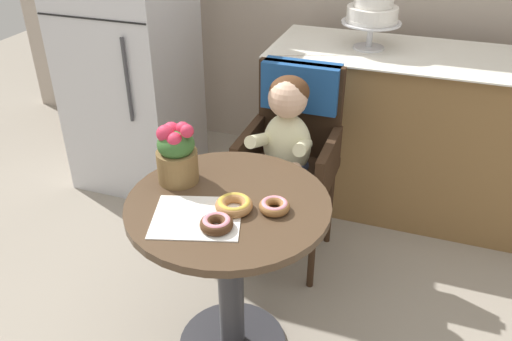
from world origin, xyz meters
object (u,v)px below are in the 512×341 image
(tiered_cake_stand, at_px, (372,12))
(donut_front, at_px, (274,206))
(seated_child, at_px, (285,142))
(refrigerator, at_px, (128,43))
(wicker_chair, at_px, (294,134))
(donut_side, at_px, (216,223))
(cafe_table, at_px, (230,249))
(flower_vase, at_px, (176,153))
(donut_mid, at_px, (234,205))

(tiered_cake_stand, bearing_deg, donut_front, -94.01)
(seated_child, relative_size, refrigerator, 0.43)
(tiered_cake_stand, distance_m, refrigerator, 1.35)
(wicker_chair, bearing_deg, donut_side, -94.99)
(cafe_table, xyz_separation_m, refrigerator, (-1.05, 1.10, 0.34))
(cafe_table, xyz_separation_m, seated_child, (0.03, 0.57, 0.17))
(cafe_table, distance_m, flower_vase, 0.40)
(tiered_cake_stand, bearing_deg, refrigerator, -171.32)
(cafe_table, relative_size, wicker_chair, 0.75)
(cafe_table, relative_size, refrigerator, 0.42)
(wicker_chair, height_order, seated_child, seated_child)
(donut_side, relative_size, flower_vase, 0.46)
(donut_mid, relative_size, tiered_cake_stand, 0.43)
(cafe_table, bearing_deg, donut_front, -1.49)
(seated_child, relative_size, donut_front, 6.87)
(cafe_table, height_order, donut_mid, donut_mid)
(wicker_chair, distance_m, seated_child, 0.16)
(tiered_cake_stand, bearing_deg, seated_child, -107.18)
(wicker_chair, bearing_deg, flower_vase, -115.92)
(seated_child, bearing_deg, donut_mid, -89.62)
(cafe_table, distance_m, donut_mid, 0.24)
(flower_vase, bearing_deg, seated_child, 62.62)
(cafe_table, relative_size, donut_mid, 5.62)
(flower_vase, bearing_deg, donut_mid, -22.71)
(seated_child, bearing_deg, wicker_chair, 90.00)
(donut_front, relative_size, refrigerator, 0.06)
(donut_mid, relative_size, flower_vase, 0.54)
(seated_child, height_order, refrigerator, refrigerator)
(seated_child, bearing_deg, refrigerator, 154.01)
(wicker_chair, distance_m, donut_mid, 0.77)
(donut_mid, relative_size, refrigerator, 0.08)
(seated_child, bearing_deg, donut_front, -76.90)
(wicker_chair, bearing_deg, refrigerator, 156.67)
(donut_front, xyz_separation_m, tiered_cake_stand, (0.09, 1.30, 0.35))
(donut_front, bearing_deg, refrigerator, 137.82)
(donut_mid, bearing_deg, refrigerator, 133.66)
(wicker_chair, xyz_separation_m, flower_vase, (-0.26, -0.66, 0.19))
(cafe_table, xyz_separation_m, tiered_cake_stand, (0.26, 1.30, 0.58))
(cafe_table, height_order, donut_front, donut_front)
(wicker_chair, bearing_deg, donut_mid, -94.04)
(donut_side, height_order, refrigerator, refrigerator)
(tiered_cake_stand, bearing_deg, wicker_chair, -111.46)
(cafe_table, xyz_separation_m, donut_mid, (0.04, -0.04, 0.23))
(seated_child, relative_size, donut_mid, 5.67)
(flower_vase, bearing_deg, wicker_chair, 68.43)
(donut_side, height_order, tiered_cake_stand, tiered_cake_stand)
(cafe_table, xyz_separation_m, wicker_chair, (0.03, 0.73, 0.13))
(donut_mid, distance_m, tiered_cake_stand, 1.40)
(flower_vase, distance_m, tiered_cake_stand, 1.35)
(donut_front, bearing_deg, flower_vase, 169.39)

